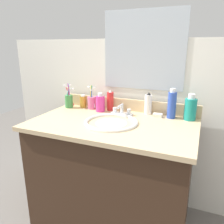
# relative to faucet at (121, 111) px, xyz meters

# --- Properties ---
(ground_plane) EXTENTS (6.00, 6.00, 0.00)m
(ground_plane) POSITION_rel_faucet_xyz_m (0.00, -0.18, -0.79)
(ground_plane) COLOR #66605B
(vanity_cabinet) EXTENTS (1.03, 0.59, 0.74)m
(vanity_cabinet) POSITION_rel_faucet_xyz_m (0.00, -0.18, -0.42)
(vanity_cabinet) COLOR #382316
(vanity_cabinet) RESTS_ON ground_plane
(countertop) EXTENTS (1.08, 0.64, 0.03)m
(countertop) POSITION_rel_faucet_xyz_m (0.00, -0.18, -0.04)
(countertop) COLOR #D1B284
(countertop) RESTS_ON vanity_cabinet
(backsplash) EXTENTS (1.08, 0.02, 0.09)m
(backsplash) POSITION_rel_faucet_xyz_m (0.00, 0.13, 0.02)
(backsplash) COLOR #D1B284
(backsplash) RESTS_ON countertop
(back_wall) EXTENTS (2.18, 0.04, 1.30)m
(back_wall) POSITION_rel_faucet_xyz_m (0.00, 0.19, -0.14)
(back_wall) COLOR white
(back_wall) RESTS_ON ground_plane
(mirror_panel) EXTENTS (0.60, 0.01, 0.56)m
(mirror_panel) POSITION_rel_faucet_xyz_m (0.10, 0.17, 0.42)
(mirror_panel) COLOR #B2BCC6
(sink_basin) EXTENTS (0.35, 0.35, 0.11)m
(sink_basin) POSITION_rel_faucet_xyz_m (-0.00, -0.19, -0.06)
(sink_basin) COLOR white
(sink_basin) RESTS_ON countertop
(faucet) EXTENTS (0.16, 0.10, 0.08)m
(faucet) POSITION_rel_faucet_xyz_m (0.00, 0.00, 0.00)
(faucet) COLOR silver
(faucet) RESTS_ON countertop
(bottle_soap_pink) EXTENTS (0.07, 0.07, 0.14)m
(bottle_soap_pink) POSITION_rel_faucet_xyz_m (-0.18, 0.02, 0.03)
(bottle_soap_pink) COLOR #D8338C
(bottle_soap_pink) RESTS_ON countertop
(bottle_spray_red) EXTENTS (0.05, 0.05, 0.16)m
(bottle_spray_red) POSITION_rel_faucet_xyz_m (-0.12, 0.08, 0.05)
(bottle_spray_red) COLOR red
(bottle_spray_red) RESTS_ON countertop
(bottle_oil_amber) EXTENTS (0.05, 0.05, 0.10)m
(bottle_oil_amber) POSITION_rel_faucet_xyz_m (-0.36, 0.08, 0.02)
(bottle_oil_amber) COLOR gold
(bottle_oil_amber) RESTS_ON countertop
(bottle_shampoo_blue) EXTENTS (0.06, 0.06, 0.21)m
(bottle_shampoo_blue) POSITION_rel_faucet_xyz_m (0.34, 0.06, 0.07)
(bottle_shampoo_blue) COLOR #2D4CB2
(bottle_shampoo_blue) RESTS_ON countertop
(bottle_mouthwash_teal) EXTENTS (0.08, 0.08, 0.18)m
(bottle_mouthwash_teal) POSITION_rel_faucet_xyz_m (0.47, 0.07, 0.05)
(bottle_mouthwash_teal) COLOR teal
(bottle_mouthwash_teal) RESTS_ON countertop
(bottle_lotion_white) EXTENTS (0.05, 0.05, 0.16)m
(bottle_lotion_white) POSITION_rel_faucet_xyz_m (0.17, 0.10, 0.05)
(bottle_lotion_white) COLOR white
(bottle_lotion_white) RESTS_ON countertop
(cup_green) EXTENTS (0.07, 0.07, 0.20)m
(cup_green) POSITION_rel_faucet_xyz_m (-0.46, 0.02, 0.03)
(cup_green) COLOR #3F8C47
(cup_green) RESTS_ON countertop
(cup_pink) EXTENTS (0.08, 0.07, 0.19)m
(cup_pink) POSITION_rel_faucet_xyz_m (-0.28, 0.07, 0.03)
(cup_pink) COLOR #D16693
(cup_pink) RESTS_ON countertop
(soap_bar) EXTENTS (0.06, 0.04, 0.02)m
(soap_bar) POSITION_rel_faucet_xyz_m (0.25, 0.05, -0.02)
(soap_bar) COLOR white
(soap_bar) RESTS_ON countertop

